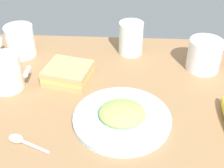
{
  "coord_description": "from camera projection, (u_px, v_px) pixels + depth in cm",
  "views": [
    {
      "loc": [
        -3.6,
        62.28,
        49.93
      ],
      "look_at": [
        0.0,
        0.0,
        5.0
      ],
      "focal_mm": 48.25,
      "sensor_mm": 36.0,
      "label": 1
    }
  ],
  "objects": [
    {
      "name": "plate_of_food",
      "position": [
        122.0,
        116.0,
        0.7
      ],
      "size": [
        22.91,
        22.91,
        4.09
      ],
      "color": "silver",
      "rests_on": "tabletop"
    },
    {
      "name": "coffee_mug_milky",
      "position": [
        5.0,
        72.0,
        0.78
      ],
      "size": [
        10.79,
        8.6,
        9.44
      ],
      "color": "silver",
      "rests_on": "tabletop"
    },
    {
      "name": "tabletop",
      "position": [
        112.0,
        96.0,
        0.79
      ],
      "size": [
        90.0,
        64.0,
        2.0
      ],
      "primitive_type": "cube",
      "color": "#936D47",
      "rests_on": "ground"
    },
    {
      "name": "coffee_mug_spare",
      "position": [
        204.0,
        55.0,
        0.86
      ],
      "size": [
        11.96,
        9.69,
        9.14
      ],
      "color": "white",
      "rests_on": "tabletop"
    },
    {
      "name": "glass_of_milk",
      "position": [
        131.0,
        40.0,
        0.93
      ],
      "size": [
        7.5,
        7.5,
        10.16
      ],
      "color": "silver",
      "rests_on": "tabletop"
    },
    {
      "name": "coffee_mug_black",
      "position": [
        20.0,
        41.0,
        0.92
      ],
      "size": [
        11.0,
        8.57,
        9.57
      ],
      "color": "white",
      "rests_on": "tabletop"
    },
    {
      "name": "sandwich_main",
      "position": [
        68.0,
        73.0,
        0.82
      ],
      "size": [
        13.89,
        13.01,
        4.4
      ],
      "color": "tan",
      "rests_on": "tabletop"
    },
    {
      "name": "spoon",
      "position": [
        22.0,
        141.0,
        0.64
      ],
      "size": [
        10.33,
        5.71,
        0.8
      ],
      "color": "silver",
      "rests_on": "tabletop"
    }
  ]
}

